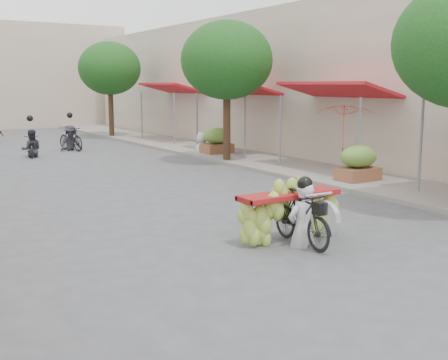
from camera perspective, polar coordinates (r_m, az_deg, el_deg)
sidewalk_right at (r=22.91m, az=2.33°, el=2.50°), size 4.00×60.00×0.12m
shophouse_row_right at (r=25.16m, az=13.27°, el=9.60°), size 9.77×40.00×6.00m
street_tree_mid at (r=21.04m, az=0.29°, el=12.03°), size 3.40×3.40×5.25m
street_tree_far at (r=31.83m, az=-11.54°, el=11.03°), size 3.40×3.40×5.25m
produce_crate_mid at (r=16.97m, az=13.50°, el=1.95°), size 1.20×0.88×1.16m
produce_crate_far at (r=23.25m, az=-0.68°, el=4.23°), size 1.20×0.88×1.16m
banana_motorbike at (r=10.39m, az=7.44°, el=-2.59°), size 2.20×1.87×2.18m
market_umbrella at (r=17.00m, az=12.25°, el=7.68°), size 1.88×1.88×1.58m
pedestrian at (r=23.60m, az=-2.27°, el=4.86°), size 0.94×0.84×1.64m
bg_motorbike_a at (r=24.04m, az=-19.02°, el=4.01°), size 0.88×1.58×1.95m
bg_motorbike_b at (r=25.97m, az=-15.34°, el=4.71°), size 1.16×1.92×1.95m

